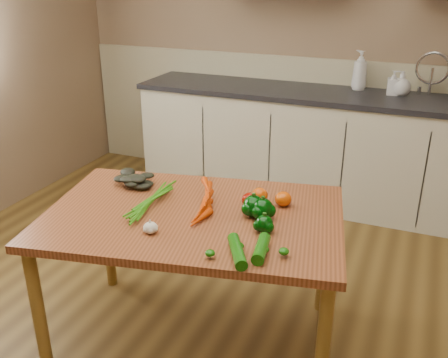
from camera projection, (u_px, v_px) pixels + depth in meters
room at (166, 106)px, 2.04m from camera, size 4.04×5.04×2.64m
counter_run at (316, 146)px, 3.98m from camera, size 2.84×0.64×1.14m
table at (194, 228)px, 2.33m from camera, size 1.50×1.13×0.73m
soap_bottle_a at (360, 70)px, 3.81m from camera, size 0.16×0.16×0.30m
soap_bottle_b at (393, 83)px, 3.67m from camera, size 0.09×0.09×0.18m
soap_bottle_c at (402, 84)px, 3.65m from camera, size 0.19×0.19×0.17m
carrot_bunch at (187, 203)px, 2.32m from camera, size 0.29×0.24×0.07m
leafy_greens at (135, 176)px, 2.58m from camera, size 0.19×0.17×0.10m
garlic_bulb at (150, 228)px, 2.11m from camera, size 0.06×0.06×0.05m
pepper_a at (254, 206)px, 2.25m from camera, size 0.10×0.10×0.10m
pepper_b at (263, 209)px, 2.23m from camera, size 0.10×0.10×0.10m
pepper_c at (264, 224)px, 2.12m from camera, size 0.08×0.08×0.08m
tomato_a at (250, 200)px, 2.35m from camera, size 0.07×0.07×0.07m
tomato_b at (260, 195)px, 2.40m from camera, size 0.08×0.08×0.07m
tomato_c at (283, 199)px, 2.35m from camera, size 0.08×0.08×0.07m
zucchini_a at (261, 249)px, 1.96m from camera, size 0.08×0.18×0.05m
zucchini_b at (237, 251)px, 1.94m from camera, size 0.15×0.21×0.05m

